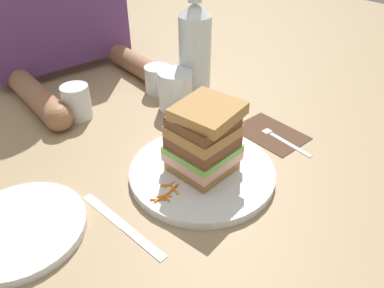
% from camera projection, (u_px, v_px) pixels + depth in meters
% --- Properties ---
extents(ground_plane, '(3.00, 3.00, 0.00)m').
position_uv_depth(ground_plane, '(191.00, 172.00, 0.70)').
color(ground_plane, '#9E8460').
extents(main_plate, '(0.27, 0.27, 0.02)m').
position_uv_depth(main_plate, '(202.00, 172.00, 0.68)').
color(main_plate, white).
rests_on(main_plate, ground_plane).
extents(sandwich, '(0.12, 0.12, 0.14)m').
position_uv_depth(sandwich, '(203.00, 140.00, 0.64)').
color(sandwich, '#A87A42').
rests_on(sandwich, main_plate).
extents(carrot_shred_0, '(0.02, 0.01, 0.00)m').
position_uv_depth(carrot_shred_0, '(166.00, 185.00, 0.64)').
color(carrot_shred_0, orange).
rests_on(carrot_shred_0, main_plate).
extents(carrot_shred_1, '(0.03, 0.01, 0.00)m').
position_uv_depth(carrot_shred_1, '(173.00, 189.00, 0.63)').
color(carrot_shred_1, orange).
rests_on(carrot_shred_1, main_plate).
extents(carrot_shred_2, '(0.02, 0.02, 0.00)m').
position_uv_depth(carrot_shred_2, '(158.00, 199.00, 0.61)').
color(carrot_shred_2, orange).
rests_on(carrot_shred_2, main_plate).
extents(carrot_shred_3, '(0.03, 0.01, 0.00)m').
position_uv_depth(carrot_shred_3, '(160.00, 198.00, 0.61)').
color(carrot_shred_3, orange).
rests_on(carrot_shred_3, main_plate).
extents(carrot_shred_4, '(0.00, 0.02, 0.00)m').
position_uv_depth(carrot_shred_4, '(166.00, 198.00, 0.61)').
color(carrot_shred_4, orange).
rests_on(carrot_shred_4, main_plate).
extents(carrot_shred_5, '(0.02, 0.02, 0.00)m').
position_uv_depth(carrot_shred_5, '(164.00, 196.00, 0.62)').
color(carrot_shred_5, orange).
rests_on(carrot_shred_5, main_plate).
extents(carrot_shred_6, '(0.01, 0.02, 0.00)m').
position_uv_depth(carrot_shred_6, '(175.00, 190.00, 0.63)').
color(carrot_shred_6, orange).
rests_on(carrot_shred_6, main_plate).
extents(carrot_shred_7, '(0.02, 0.00, 0.00)m').
position_uv_depth(carrot_shred_7, '(170.00, 184.00, 0.64)').
color(carrot_shred_7, orange).
rests_on(carrot_shred_7, main_plate).
extents(carrot_shred_8, '(0.02, 0.00, 0.00)m').
position_uv_depth(carrot_shred_8, '(240.00, 146.00, 0.73)').
color(carrot_shred_8, orange).
rests_on(carrot_shred_8, main_plate).
extents(carrot_shred_9, '(0.02, 0.02, 0.00)m').
position_uv_depth(carrot_shred_9, '(233.00, 148.00, 0.73)').
color(carrot_shred_9, orange).
rests_on(carrot_shred_9, main_plate).
extents(carrot_shred_10, '(0.01, 0.02, 0.00)m').
position_uv_depth(carrot_shred_10, '(239.00, 152.00, 0.72)').
color(carrot_shred_10, orange).
rests_on(carrot_shred_10, main_plate).
extents(carrot_shred_11, '(0.01, 0.02, 0.00)m').
position_uv_depth(carrot_shred_11, '(231.00, 145.00, 0.74)').
color(carrot_shred_11, orange).
rests_on(carrot_shred_11, main_plate).
extents(carrot_shred_12, '(0.02, 0.03, 0.00)m').
position_uv_depth(carrot_shred_12, '(225.00, 145.00, 0.74)').
color(carrot_shred_12, orange).
rests_on(carrot_shred_12, main_plate).
extents(napkin_dark, '(0.11, 0.15, 0.00)m').
position_uv_depth(napkin_dark, '(271.00, 133.00, 0.81)').
color(napkin_dark, '#4C3323').
rests_on(napkin_dark, ground_plane).
extents(fork, '(0.02, 0.17, 0.00)m').
position_uv_depth(fork, '(279.00, 136.00, 0.79)').
color(fork, silver).
rests_on(fork, napkin_dark).
extents(knife, '(0.04, 0.20, 0.00)m').
position_uv_depth(knife, '(124.00, 226.00, 0.58)').
color(knife, silver).
rests_on(knife, ground_plane).
extents(juice_glass, '(0.08, 0.08, 0.10)m').
position_uv_depth(juice_glass, '(175.00, 93.00, 0.88)').
color(juice_glass, white).
rests_on(juice_glass, ground_plane).
extents(water_bottle, '(0.08, 0.08, 0.28)m').
position_uv_depth(water_bottle, '(195.00, 51.00, 0.88)').
color(water_bottle, silver).
rests_on(water_bottle, ground_plane).
extents(empty_tumbler_0, '(0.06, 0.06, 0.08)m').
position_uv_depth(empty_tumbler_0, '(77.00, 102.00, 0.84)').
color(empty_tumbler_0, silver).
rests_on(empty_tumbler_0, ground_plane).
extents(empty_tumbler_1, '(0.07, 0.07, 0.07)m').
position_uv_depth(empty_tumbler_1, '(158.00, 79.00, 0.95)').
color(empty_tumbler_1, silver).
rests_on(empty_tumbler_1, ground_plane).
extents(side_plate, '(0.21, 0.21, 0.02)m').
position_uv_depth(side_plate, '(20.00, 229.00, 0.57)').
color(side_plate, white).
rests_on(side_plate, ground_plane).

